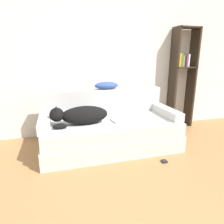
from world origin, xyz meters
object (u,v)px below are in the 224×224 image
bookshelf (182,73)px  laptop (124,120)px  dog (81,115)px  power_adapter (164,161)px  couch (110,134)px  throw_pillow (106,85)px

bookshelf → laptop: bearing=-154.3°
dog → power_adapter: size_ratio=11.72×
power_adapter → bookshelf: bearing=50.6°
bookshelf → power_adapter: (-1.01, -1.22, -1.03)m
dog → laptop: bearing=-1.6°
power_adapter → dog: bearing=150.0°
laptop → power_adapter: (0.37, -0.56, -0.43)m
couch → bookshelf: (1.57, 0.59, 0.83)m
dog → laptop: size_ratio=2.06×
laptop → power_adapter: bearing=-63.3°
throw_pillow → bookshelf: 1.53m
throw_pillow → couch: bearing=-97.0°
laptop → throw_pillow: throw_pillow is taller
couch → power_adapter: size_ratio=29.38×
couch → bookshelf: bearing=20.6°
couch → laptop: bearing=-21.6°
bookshelf → power_adapter: bearing=-129.4°
throw_pillow → dog: bearing=-136.1°
throw_pillow → bookshelf: size_ratio=0.21×
dog → power_adapter: dog is taller
dog → laptop: 0.64m
dog → laptop: (0.63, -0.02, -0.12)m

